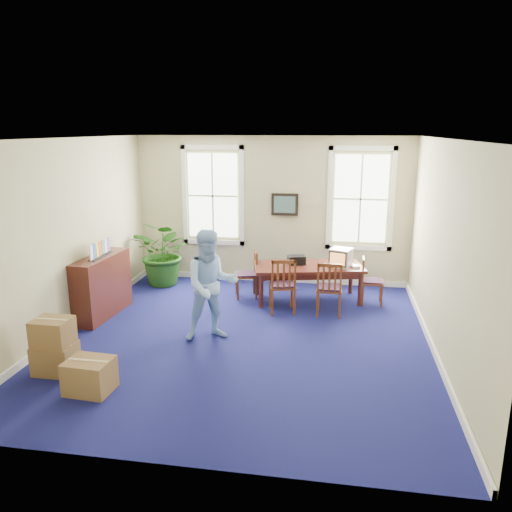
% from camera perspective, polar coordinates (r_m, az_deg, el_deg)
% --- Properties ---
extents(floor, '(6.50, 6.50, 0.00)m').
position_cam_1_polar(floor, '(8.30, -1.38, -9.39)').
color(floor, navy).
rests_on(floor, ground).
extents(ceiling, '(6.50, 6.50, 0.00)m').
position_cam_1_polar(ceiling, '(7.60, -1.52, 13.28)').
color(ceiling, white).
rests_on(ceiling, ground).
extents(wall_back, '(6.50, 0.00, 6.50)m').
position_cam_1_polar(wall_back, '(10.95, 1.76, 5.21)').
color(wall_back, tan).
rests_on(wall_back, ground).
extents(wall_front, '(6.50, 0.00, 6.50)m').
position_cam_1_polar(wall_front, '(4.78, -8.83, -7.24)').
color(wall_front, tan).
rests_on(wall_front, ground).
extents(wall_left, '(0.00, 6.50, 6.50)m').
position_cam_1_polar(wall_left, '(8.85, -20.90, 2.06)').
color(wall_left, tan).
rests_on(wall_left, ground).
extents(wall_right, '(0.00, 6.50, 6.50)m').
position_cam_1_polar(wall_right, '(7.82, 20.69, 0.54)').
color(wall_right, tan).
rests_on(wall_right, ground).
extents(baseboard_back, '(6.00, 0.04, 0.12)m').
position_cam_1_polar(baseboard_back, '(11.27, 1.68, -2.57)').
color(baseboard_back, white).
rests_on(baseboard_back, ground).
extents(baseboard_left, '(0.04, 6.50, 0.12)m').
position_cam_1_polar(baseboard_left, '(9.27, -19.89, -7.29)').
color(baseboard_left, white).
rests_on(baseboard_left, ground).
extents(baseboard_right, '(0.04, 6.50, 0.12)m').
position_cam_1_polar(baseboard_right, '(8.30, 19.54, -9.83)').
color(baseboard_right, white).
rests_on(baseboard_right, ground).
extents(window_left, '(1.40, 0.12, 2.20)m').
position_cam_1_polar(window_left, '(11.13, -4.94, 6.88)').
color(window_left, white).
rests_on(window_left, ground).
extents(window_right, '(1.40, 0.12, 2.20)m').
position_cam_1_polar(window_right, '(10.80, 11.86, 6.39)').
color(window_right, white).
rests_on(window_right, ground).
extents(wall_picture, '(0.58, 0.06, 0.48)m').
position_cam_1_polar(wall_picture, '(10.84, 3.31, 5.90)').
color(wall_picture, black).
rests_on(wall_picture, ground).
extents(conference_table, '(2.28, 1.40, 0.72)m').
position_cam_1_polar(conference_table, '(10.00, 5.95, -3.06)').
color(conference_table, '#481B14').
rests_on(conference_table, ground).
extents(crt_tv, '(0.51, 0.53, 0.35)m').
position_cam_1_polar(crt_tv, '(9.88, 9.67, -0.15)').
color(crt_tv, '#B7B7BC').
rests_on(crt_tv, conference_table).
extents(game_console, '(0.18, 0.21, 0.04)m').
position_cam_1_polar(game_console, '(9.88, 11.31, -1.16)').
color(game_console, white).
rests_on(game_console, conference_table).
extents(equipment_bag, '(0.39, 0.31, 0.17)m').
position_cam_1_polar(equipment_bag, '(9.93, 4.64, -0.46)').
color(equipment_bag, black).
rests_on(equipment_bag, conference_table).
extents(chair_near_left, '(0.57, 0.57, 1.06)m').
position_cam_1_polar(chair_near_left, '(9.29, 3.02, -3.28)').
color(chair_near_left, brown).
rests_on(chair_near_left, ground).
extents(chair_near_right, '(0.46, 0.46, 1.03)m').
position_cam_1_polar(chair_near_right, '(9.25, 8.37, -3.61)').
color(chair_near_right, brown).
rests_on(chair_near_right, ground).
extents(chair_end_left, '(0.53, 0.53, 0.95)m').
position_cam_1_polar(chair_end_left, '(10.11, -1.14, -2.11)').
color(chair_end_left, brown).
rests_on(chair_end_left, ground).
extents(chair_end_right, '(0.42, 0.42, 0.92)m').
position_cam_1_polar(chair_end_right, '(9.98, 13.16, -2.81)').
color(chair_end_right, brown).
rests_on(chair_end_right, ground).
extents(man, '(1.09, 0.99, 1.81)m').
position_cam_1_polar(man, '(8.03, -5.14, -3.36)').
color(man, '#9CC5FA').
rests_on(man, ground).
extents(credenza, '(0.52, 1.48, 1.14)m').
position_cam_1_polar(credenza, '(9.51, -17.20, -3.24)').
color(credenza, '#481B14').
rests_on(credenza, ground).
extents(brochure_rack, '(0.36, 0.67, 0.30)m').
position_cam_1_polar(brochure_rack, '(9.32, -17.41, 0.97)').
color(brochure_rack, '#99999E').
rests_on(brochure_rack, credenza).
extents(potted_plant, '(1.60, 1.51, 1.44)m').
position_cam_1_polar(potted_plant, '(11.01, -10.40, 0.35)').
color(potted_plant, '#1B4711').
rests_on(potted_plant, ground).
extents(cardboard_boxes, '(1.48, 1.48, 0.84)m').
position_cam_1_polar(cardboard_boxes, '(7.59, -20.31, -9.25)').
color(cardboard_boxes, olive).
rests_on(cardboard_boxes, ground).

